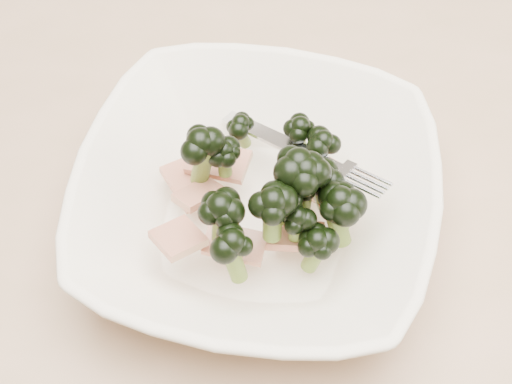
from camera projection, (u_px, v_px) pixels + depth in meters
dining_table at (293, 223)px, 0.75m from camera, size 1.20×0.80×0.75m
broccoli_dish at (259, 199)px, 0.60m from camera, size 0.37×0.37×0.12m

